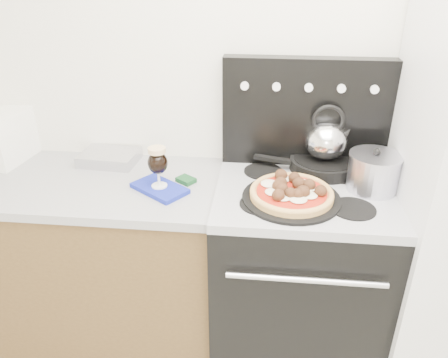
# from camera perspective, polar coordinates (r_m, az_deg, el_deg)

# --- Properties ---
(room_shell) EXTENTS (3.52, 3.01, 2.52)m
(room_shell) POSITION_cam_1_polar(r_m,az_deg,el_deg) (0.98, 10.53, -8.64)
(room_shell) COLOR beige
(room_shell) RESTS_ON ground
(base_cabinet) EXTENTS (1.45, 0.60, 0.86)m
(base_cabinet) POSITION_cam_1_polar(r_m,az_deg,el_deg) (2.38, -18.68, -10.06)
(base_cabinet) COLOR brown
(base_cabinet) RESTS_ON ground
(countertop) EXTENTS (1.48, 0.63, 0.04)m
(countertop) POSITION_cam_1_polar(r_m,az_deg,el_deg) (2.15, -20.44, -0.41)
(countertop) COLOR #9E9EA0
(countertop) RESTS_ON base_cabinet
(stove_body) EXTENTS (0.76, 0.65, 0.88)m
(stove_body) POSITION_cam_1_polar(r_m,az_deg,el_deg) (2.17, 9.40, -12.49)
(stove_body) COLOR black
(stove_body) RESTS_ON ground
(cooktop) EXTENTS (0.76, 0.65, 0.04)m
(cooktop) POSITION_cam_1_polar(r_m,az_deg,el_deg) (1.91, 10.43, -1.82)
(cooktop) COLOR #ADADB2
(cooktop) RESTS_ON stove_body
(backguard) EXTENTS (0.76, 0.08, 0.50)m
(backguard) POSITION_cam_1_polar(r_m,az_deg,el_deg) (2.06, 10.60, 8.51)
(backguard) COLOR black
(backguard) RESTS_ON cooktop
(foil_sheet) EXTENTS (0.28, 0.22, 0.05)m
(foil_sheet) POSITION_cam_1_polar(r_m,az_deg,el_deg) (2.22, -14.73, 2.75)
(foil_sheet) COLOR silver
(foil_sheet) RESTS_ON countertop
(oven_mitt) EXTENTS (0.28, 0.26, 0.02)m
(oven_mitt) POSITION_cam_1_polar(r_m,az_deg,el_deg) (1.92, -8.40, -1.21)
(oven_mitt) COLOR #1825A4
(oven_mitt) RESTS_ON countertop
(beer_glass) EXTENTS (0.10, 0.10, 0.19)m
(beer_glass) POSITION_cam_1_polar(r_m,az_deg,el_deg) (1.87, -8.61, 1.55)
(beer_glass) COLOR black
(beer_glass) RESTS_ON oven_mitt
(pizza_pan) EXTENTS (0.45, 0.45, 0.01)m
(pizza_pan) POSITION_cam_1_polar(r_m,az_deg,el_deg) (1.81, 8.76, -2.48)
(pizza_pan) COLOR black
(pizza_pan) RESTS_ON cooktop
(pizza) EXTENTS (0.42, 0.42, 0.05)m
(pizza) POSITION_cam_1_polar(r_m,az_deg,el_deg) (1.80, 8.83, -1.64)
(pizza) COLOR #D5964D
(pizza) RESTS_ON pizza_pan
(skillet) EXTENTS (0.38, 0.38, 0.06)m
(skillet) POSITION_cam_1_polar(r_m,az_deg,el_deg) (2.08, 12.84, 1.89)
(skillet) COLOR black
(skillet) RESTS_ON cooktop
(tea_kettle) EXTENTS (0.21, 0.21, 0.22)m
(tea_kettle) POSITION_cam_1_polar(r_m,az_deg,el_deg) (2.03, 13.23, 5.36)
(tea_kettle) COLOR silver
(tea_kettle) RESTS_ON skillet
(stock_pot) EXTENTS (0.24, 0.24, 0.15)m
(stock_pot) POSITION_cam_1_polar(r_m,az_deg,el_deg) (1.94, 18.91, 0.72)
(stock_pot) COLOR silver
(stock_pot) RESTS_ON cooktop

